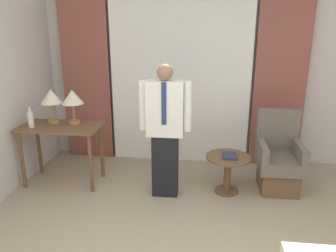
# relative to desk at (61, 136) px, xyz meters

# --- Properties ---
(wall_back) EXTENTS (10.00, 0.06, 2.70)m
(wall_back) POSITION_rel_desk_xyz_m (1.46, 1.10, 0.69)
(wall_back) COLOR beige
(wall_back) RESTS_ON ground_plane
(curtain_sheer_center) EXTENTS (2.06, 0.06, 2.58)m
(curtain_sheer_center) POSITION_rel_desk_xyz_m (1.46, 0.97, 0.63)
(curtain_sheer_center) COLOR white
(curtain_sheer_center) RESTS_ON ground_plane
(curtain_drape_left) EXTENTS (0.73, 0.06, 2.58)m
(curtain_drape_left) POSITION_rel_desk_xyz_m (0.03, 0.97, 0.63)
(curtain_drape_left) COLOR brown
(curtain_drape_left) RESTS_ON ground_plane
(curtain_drape_right) EXTENTS (0.73, 0.06, 2.58)m
(curtain_drape_right) POSITION_rel_desk_xyz_m (2.90, 0.97, 0.63)
(curtain_drape_right) COLOR brown
(curtain_drape_right) RESTS_ON ground_plane
(desk) EXTENTS (1.03, 0.56, 0.80)m
(desk) POSITION_rel_desk_xyz_m (0.00, 0.00, 0.00)
(desk) COLOR brown
(desk) RESTS_ON ground_plane
(table_lamp_left) EXTENTS (0.28, 0.28, 0.45)m
(table_lamp_left) POSITION_rel_desk_xyz_m (-0.14, 0.12, 0.47)
(table_lamp_left) COLOR #9E7F47
(table_lamp_left) RESTS_ON desk
(table_lamp_right) EXTENTS (0.28, 0.28, 0.45)m
(table_lamp_right) POSITION_rel_desk_xyz_m (0.14, 0.12, 0.47)
(table_lamp_right) COLOR #9E7F47
(table_lamp_right) RESTS_ON desk
(bottle_near_edge) EXTENTS (0.07, 0.07, 0.26)m
(bottle_near_edge) POSITION_rel_desk_xyz_m (-0.33, -0.11, 0.25)
(bottle_near_edge) COLOR silver
(bottle_near_edge) RESTS_ON desk
(person) EXTENTS (0.62, 0.21, 1.63)m
(person) POSITION_rel_desk_xyz_m (1.39, -0.18, 0.22)
(person) COLOR black
(person) RESTS_ON ground_plane
(armchair) EXTENTS (0.53, 0.62, 1.00)m
(armchair) POSITION_rel_desk_xyz_m (2.81, 0.17, -0.30)
(armchair) COLOR brown
(armchair) RESTS_ON ground_plane
(side_table) EXTENTS (0.55, 0.55, 0.48)m
(side_table) POSITION_rel_desk_xyz_m (2.16, -0.02, -0.33)
(side_table) COLOR brown
(side_table) RESTS_ON ground_plane
(book) EXTENTS (0.18, 0.22, 0.03)m
(book) POSITION_rel_desk_xyz_m (2.17, -0.04, -0.16)
(book) COLOR #2D334C
(book) RESTS_ON side_table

